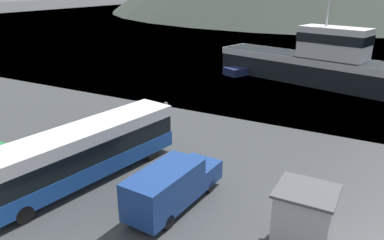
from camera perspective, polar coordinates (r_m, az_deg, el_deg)
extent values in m
plane|color=#475B6B|center=(148.19, 24.73, 14.30)|extent=(240.00, 240.00, 0.00)
cube|color=#194799|center=(21.97, -16.05, -6.71)|extent=(4.40, 12.40, 0.95)
cube|color=black|center=(21.54, -16.31, -4.29)|extent=(4.31, 12.15, 1.09)
cube|color=silver|center=(21.20, -16.54, -2.12)|extent=(4.40, 12.40, 0.68)
cube|color=black|center=(25.29, -5.14, -0.31)|extent=(2.12, 0.41, 1.47)
cylinder|color=black|center=(25.30, -9.67, -3.70)|extent=(0.44, 0.94, 0.90)
cylinder|color=black|center=(23.89, -6.19, -5.01)|extent=(0.44, 0.94, 0.90)
cylinder|color=black|center=(21.25, -27.05, -10.69)|extent=(0.44, 0.94, 0.90)
cylinder|color=black|center=(19.54, -24.24, -12.99)|extent=(0.44, 0.94, 0.90)
cube|color=navy|center=(18.25, -4.20, -10.39)|extent=(2.30, 4.44, 1.90)
cube|color=navy|center=(20.68, 0.96, -7.78)|extent=(2.13, 1.98, 1.05)
cube|color=black|center=(19.61, -0.42, -6.61)|extent=(1.71, 0.18, 0.67)
cylinder|color=black|center=(21.17, -1.48, -8.68)|extent=(0.27, 0.71, 0.70)
cylinder|color=black|center=(20.35, 2.76, -9.98)|extent=(0.27, 0.71, 0.70)
cylinder|color=black|center=(18.59, -8.26, -13.38)|extent=(0.27, 0.71, 0.70)
cylinder|color=black|center=(17.65, -3.67, -15.22)|extent=(0.27, 0.71, 0.70)
cube|color=black|center=(44.42, 17.72, 7.41)|extent=(22.28, 9.87, 2.98)
cube|color=silver|center=(44.20, 17.87, 8.82)|extent=(22.50, 9.97, 0.74)
cube|color=silver|center=(43.00, 20.80, 10.92)|extent=(7.56, 4.79, 3.28)
cube|color=black|center=(42.94, 20.88, 11.57)|extent=(7.72, 4.92, 0.98)
cube|color=#B2B2B7|center=(16.92, 16.66, -14.17)|extent=(2.23, 2.11, 2.51)
cube|color=#4C4C51|center=(16.23, 17.13, -10.32)|extent=(2.46, 2.32, 0.12)
cube|color=#19234C|center=(47.14, 8.08, 7.58)|extent=(4.38, 5.74, 0.92)
cylinder|color=#4C4C51|center=(32.95, -4.02, 1.85)|extent=(0.35, 0.35, 0.48)
sphere|color=#4C4C51|center=(32.84, -4.04, 2.43)|extent=(0.40, 0.40, 0.40)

